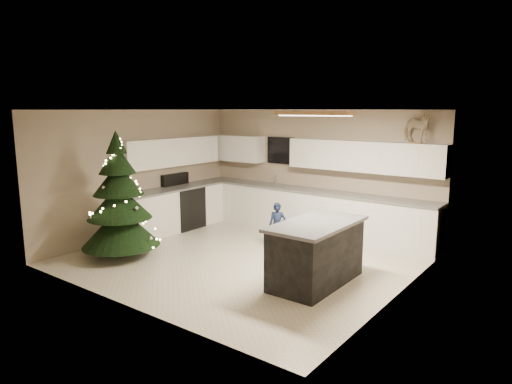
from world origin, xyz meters
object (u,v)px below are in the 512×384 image
at_px(island, 316,252).
at_px(toddler, 277,226).
at_px(christmas_tree, 119,206).
at_px(rocking_horse, 416,127).
at_px(bar_stool, 294,242).

distance_m(island, toddler, 1.78).
xyz_separation_m(christmas_tree, rocking_horse, (3.99, 3.54, 1.37)).
relative_size(island, toddler, 1.90).
bearing_deg(rocking_horse, island, -167.96).
bearing_deg(bar_stool, toddler, 137.10).
relative_size(christmas_tree, rocking_horse, 3.17).
bearing_deg(bar_stool, rocking_horse, 65.10).
relative_size(bar_stool, toddler, 0.74).
relative_size(island, rocking_horse, 2.39).
bearing_deg(rocking_horse, christmas_tree, 155.79).
height_order(island, toddler, island).
bearing_deg(christmas_tree, toddler, 45.24).
bearing_deg(bar_stool, island, -22.49).
height_order(toddler, rocking_horse, rocking_horse).
distance_m(island, rocking_horse, 3.20).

